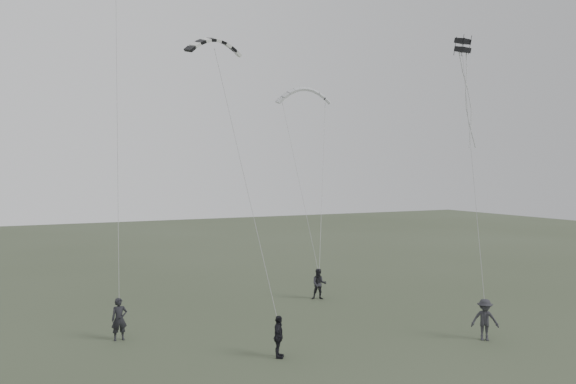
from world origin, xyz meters
name	(u,v)px	position (x,y,z in m)	size (l,w,h in m)	color
ground	(323,350)	(0.00, 0.00, 0.00)	(140.00, 140.00, 0.00)	#39422D
flyer_left	(119,319)	(-7.87, 5.41, 0.99)	(0.72, 0.47, 1.98)	black
flyer_right	(319,284)	(4.65, 8.73, 0.94)	(0.92, 0.72, 1.89)	black
flyer_center	(279,337)	(-2.24, -0.11, 0.90)	(1.05, 0.44, 1.79)	black
flyer_far	(485,320)	(7.48, -2.07, 0.97)	(1.25, 0.72, 1.93)	#27272B
kite_pale_large	(304,89)	(6.65, 14.63, 13.85)	(3.92, 0.88, 1.62)	#BBBDC1
kite_striped	(214,40)	(-3.16, 5.41, 14.40)	(2.81, 0.70, 1.12)	black
kite_box	(463,45)	(8.97, 1.16, 14.47)	(0.61, 0.61, 0.70)	black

